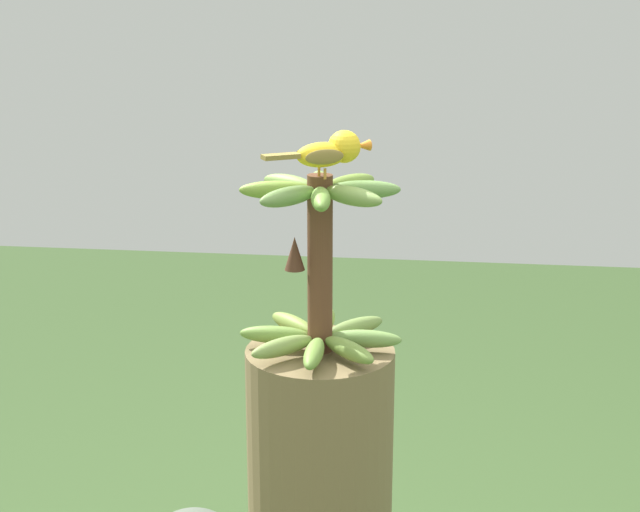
{
  "coord_description": "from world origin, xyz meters",
  "views": [
    {
      "loc": [
        -1.6,
        -0.2,
        1.59
      ],
      "look_at": [
        0.0,
        0.0,
        1.14
      ],
      "focal_mm": 53.24,
      "sensor_mm": 36.0,
      "label": 1
    }
  ],
  "objects": [
    {
      "name": "banana_bunch",
      "position": [
        0.0,
        0.0,
        1.12
      ],
      "size": [
        0.3,
        0.3,
        0.32
      ],
      "color": "brown",
      "rests_on": "banana_tree"
    },
    {
      "name": "perched_bird",
      "position": [
        -0.02,
        -0.02,
        1.33
      ],
      "size": [
        0.12,
        0.18,
        0.08
      ],
      "color": "#C68933",
      "rests_on": "banana_bunch"
    }
  ]
}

